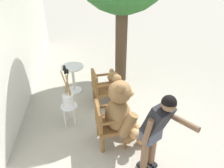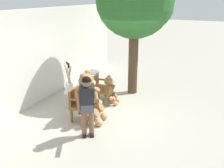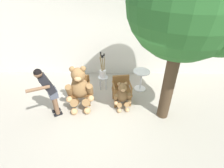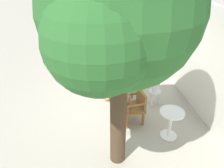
# 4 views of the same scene
# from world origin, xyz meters

# --- Properties ---
(ground_plane) EXTENTS (60.00, 60.00, 0.00)m
(ground_plane) POSITION_xyz_m (0.00, 0.00, 0.00)
(ground_plane) COLOR #A8A091
(back_wall) EXTENTS (10.00, 0.16, 2.80)m
(back_wall) POSITION_xyz_m (0.00, 2.40, 1.40)
(back_wall) COLOR silver
(back_wall) RESTS_ON ground
(wooden_chair_left) EXTENTS (0.60, 0.57, 0.86)m
(wooden_chair_left) POSITION_xyz_m (-0.63, 0.53, 0.46)
(wooden_chair_left) COLOR brown
(wooden_chair_left) RESTS_ON ground
(wooden_chair_right) EXTENTS (0.63, 0.59, 0.86)m
(wooden_chair_right) POSITION_xyz_m (0.62, 0.53, 0.46)
(wooden_chair_right) COLOR brown
(wooden_chair_right) RESTS_ON ground
(teddy_bear_large) EXTENTS (0.82, 0.80, 1.36)m
(teddy_bear_large) POSITION_xyz_m (-0.62, 0.28, 0.67)
(teddy_bear_large) COLOR olive
(teddy_bear_large) RESTS_ON ground
(teddy_bear_small) EXTENTS (0.54, 0.53, 0.88)m
(teddy_bear_small) POSITION_xyz_m (0.63, 0.25, 0.43)
(teddy_bear_small) COLOR olive
(teddy_bear_small) RESTS_ON ground
(person_visitor) EXTENTS (0.63, 0.72, 1.55)m
(person_visitor) POSITION_xyz_m (-1.37, -0.10, 0.92)
(person_visitor) COLOR black
(person_visitor) RESTS_ON ground
(white_stool) EXTENTS (0.34, 0.34, 0.46)m
(white_stool) POSITION_xyz_m (0.00, 1.26, 0.36)
(white_stool) COLOR silver
(white_stool) RESTS_ON ground
(brush_bucket) EXTENTS (0.22, 0.22, 0.93)m
(brush_bucket) POSITION_xyz_m (0.00, 1.26, 0.65)
(brush_bucket) COLOR white
(brush_bucket) RESTS_ON white_stool
(round_side_table) EXTENTS (0.56, 0.56, 0.72)m
(round_side_table) POSITION_xyz_m (1.31, 1.22, 0.45)
(round_side_table) COLOR white
(round_side_table) RESTS_ON ground
(patio_tree) EXTENTS (2.54, 2.41, 4.26)m
(patio_tree) POSITION_xyz_m (1.91, -0.16, 2.98)
(patio_tree) COLOR #473523
(patio_tree) RESTS_ON ground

